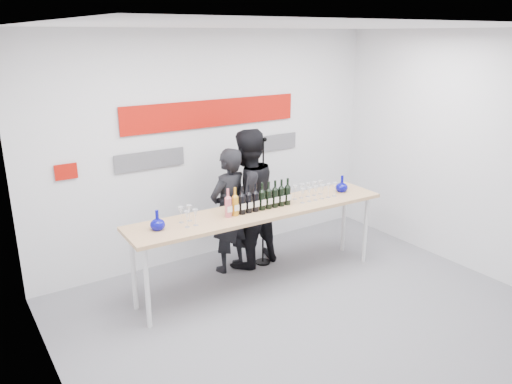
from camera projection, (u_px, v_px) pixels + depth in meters
ground at (304, 313)px, 5.48m from camera, size 5.00×5.00×0.00m
back_wall at (213, 147)px, 6.61m from camera, size 5.00×0.04×3.00m
signage at (210, 125)px, 6.47m from camera, size 3.38×0.02×0.79m
tasting_table at (261, 215)px, 5.88m from camera, size 3.24×0.74×0.97m
wine_bottles at (259, 197)px, 5.76m from camera, size 0.89×0.10×0.33m
decanter_left at (157, 220)px, 5.22m from camera, size 0.16×0.16×0.21m
decanter_right at (342, 184)px, 6.48m from camera, size 0.16×0.16×0.21m
glasses_left at (188, 216)px, 5.37m from camera, size 0.17×0.23×0.18m
glasses_right at (314, 191)px, 6.21m from camera, size 0.56×0.24×0.18m
presenter_left at (229, 211)px, 6.29m from camera, size 0.67×0.53×1.61m
presenter_right at (247, 199)px, 6.39m from camera, size 0.98×0.82×1.82m
mic_stand at (263, 227)px, 6.53m from camera, size 0.20×0.20×1.72m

